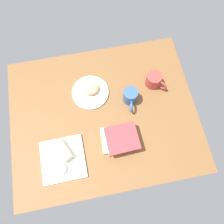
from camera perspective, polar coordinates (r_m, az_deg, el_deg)
dining_table at (r=132.71cm, az=-2.16°, el=-0.77°), size 110.00×90.00×4.00cm
round_plate at (r=135.77cm, az=-5.64°, el=5.06°), size 22.38×22.38×1.40cm
scone_pastry at (r=133.40cm, az=-5.44°, el=6.07°), size 10.00×9.03×4.80cm
square_plate at (r=126.75cm, az=-12.55°, el=-11.88°), size 23.92×23.92×1.60cm
sauce_cup at (r=124.08cm, az=-13.16°, el=-14.15°), size 5.99×5.99×2.76cm
breakfast_wrap at (r=123.44cm, az=-12.63°, el=-9.69°), size 10.63×13.29×6.33cm
book_stack at (r=122.10cm, az=2.17°, el=-6.90°), size 20.26×17.30×9.12cm
coffee_mug at (r=136.64cm, az=10.81°, el=8.12°), size 11.17×11.96×9.30cm
second_mug at (r=129.59cm, az=4.77°, el=4.00°), size 8.30×13.59×10.12cm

